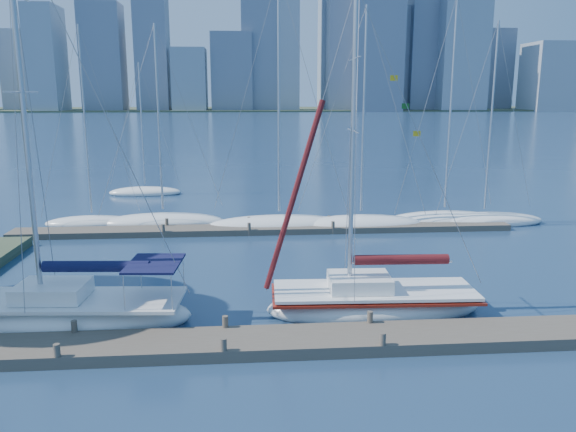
{
  "coord_description": "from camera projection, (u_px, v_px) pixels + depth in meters",
  "views": [
    {
      "loc": [
        0.68,
        -17.08,
        8.11
      ],
      "look_at": [
        2.39,
        4.0,
        3.57
      ],
      "focal_mm": 35.0,
      "sensor_mm": 36.0,
      "label": 1
    }
  ],
  "objects": [
    {
      "name": "ground",
      "position": [
        225.0,
        350.0,
        18.3
      ],
      "size": [
        700.0,
        700.0,
        0.0
      ],
      "primitive_type": "plane",
      "color": "#17334B",
      "rests_on": "ground"
    },
    {
      "name": "near_dock",
      "position": [
        225.0,
        344.0,
        18.25
      ],
      "size": [
        26.0,
        2.0,
        0.4
      ],
      "primitive_type": "cube",
      "color": "brown",
      "rests_on": "ground"
    },
    {
      "name": "far_dock",
      "position": [
        266.0,
        229.0,
        34.01
      ],
      "size": [
        30.0,
        1.8,
        0.36
      ],
      "primitive_type": "cube",
      "color": "brown",
      "rests_on": "ground"
    },
    {
      "name": "far_shore",
      "position": [
        241.0,
        110.0,
        330.13
      ],
      "size": [
        800.0,
        100.0,
        1.5
      ],
      "primitive_type": "cube",
      "color": "#38472D",
      "rests_on": "ground"
    },
    {
      "name": "sailboat_navy",
      "position": [
        69.0,
        295.0,
        20.02
      ],
      "size": [
        8.76,
        3.43,
        14.75
      ],
      "rotation": [
        0.0,
        0.0,
        -0.07
      ],
      "color": "white",
      "rests_on": "ground"
    },
    {
      "name": "sailboat_maroon",
      "position": [
        374.0,
        289.0,
        21.21
      ],
      "size": [
        8.27,
        3.0,
        12.31
      ],
      "rotation": [
        0.0,
        0.0,
        -0.04
      ],
      "color": "white",
      "rests_on": "ground"
    },
    {
      "name": "bg_boat_0",
      "position": [
        93.0,
        222.0,
        35.66
      ],
      "size": [
        6.21,
        3.47,
        12.57
      ],
      "rotation": [
        0.0,
        0.0,
        0.28
      ],
      "color": "white",
      "rests_on": "ground"
    },
    {
      "name": "bg_boat_1",
      "position": [
        164.0,
        221.0,
        35.71
      ],
      "size": [
        8.16,
        4.69,
        12.69
      ],
      "rotation": [
        0.0,
        0.0,
        0.31
      ],
      "color": "white",
      "rests_on": "ground"
    },
    {
      "name": "bg_boat_2",
      "position": [
        279.0,
        224.0,
        34.97
      ],
      "size": [
        9.1,
        5.75,
        15.44
      ],
      "rotation": [
        0.0,
        0.0,
        -0.41
      ],
      "color": "white",
      "rests_on": "ground"
    },
    {
      "name": "bg_boat_3",
      "position": [
        361.0,
        224.0,
        35.03
      ],
      "size": [
        8.21,
        4.14,
        13.63
      ],
      "rotation": [
        0.0,
        0.0,
        -0.22
      ],
      "color": "white",
      "rests_on": "ground"
    },
    {
      "name": "bg_boat_4",
      "position": [
        444.0,
        219.0,
        36.3
      ],
      "size": [
        8.0,
        4.68,
        14.41
      ],
      "rotation": [
        0.0,
        0.0,
        0.32
      ],
      "color": "white",
      "rests_on": "ground"
    },
    {
      "name": "bg_boat_5",
      "position": [
        484.0,
        220.0,
        36.14
      ],
      "size": [
        8.12,
        4.73,
        12.88
      ],
      "rotation": [
        0.0,
        0.0,
        0.34
      ],
      "color": "white",
      "rests_on": "ground"
    },
    {
      "name": "bg_boat_6",
      "position": [
        145.0,
        192.0,
        46.92
      ],
      "size": [
        6.22,
        2.99,
        11.05
      ],
      "rotation": [
        0.0,
        0.0,
        -0.17
      ],
      "color": "white",
      "rests_on": "ground"
    },
    {
      "name": "skyline",
      "position": [
        282.0,
        41.0,
        295.21
      ],
      "size": [
        502.89,
        51.31,
        118.49
      ],
      "color": "gray",
      "rests_on": "ground"
    }
  ]
}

